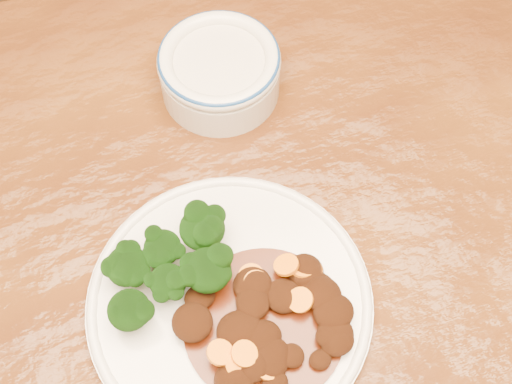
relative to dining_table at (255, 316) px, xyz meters
name	(u,v)px	position (x,y,z in m)	size (l,w,h in m)	color
dining_table	(255,316)	(0.00, 0.00, 0.00)	(1.60, 1.08, 0.75)	#5D3310
dinner_plate	(230,303)	(-0.03, -0.01, 0.09)	(0.27, 0.27, 0.02)	silver
broccoli_florets	(166,265)	(-0.07, 0.04, 0.12)	(0.13, 0.09, 0.05)	#5B8A47
mince_stew	(271,324)	(0.00, -0.05, 0.10)	(0.16, 0.15, 0.03)	#471207
dip_bowl	(220,70)	(0.06, 0.24, 0.11)	(0.13, 0.13, 0.06)	beige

